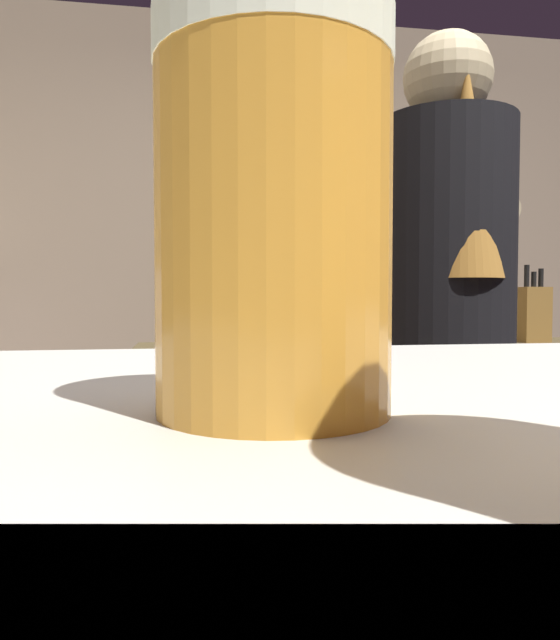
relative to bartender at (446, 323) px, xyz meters
The scene contains 12 objects.
wall_back 2.10m from the bartender, 93.40° to the left, with size 5.20×0.10×2.70m, color gray.
prep_counter 0.75m from the bartender, 63.51° to the left, with size 2.10×0.60×0.90m, color #4C3F25.
back_shelf 1.84m from the bartender, 85.79° to the left, with size 0.96×0.36×1.14m, color #353A3A.
bartender is the anchor object (origin of this frame).
knife_block 0.80m from the bartender, 42.53° to the left, with size 0.10×0.08×0.28m.
mixing_bowl 0.55m from the bartender, 110.82° to the left, with size 0.18×0.18×0.05m, color #CB4D38.
chefs_knife 0.50m from the bartender, 55.45° to the left, with size 0.24×0.03×0.01m, color silver.
pint_glass_near 1.32m from the bartender, 117.71° to the right, with size 0.08×0.08×0.13m.
bottle_olive_oil 1.79m from the bartender, 91.77° to the left, with size 0.07×0.07×0.24m.
bottle_hot_sauce 1.83m from the bartender, 88.08° to the left, with size 0.07×0.07×0.25m.
bottle_soy 1.71m from the bartender, 91.01° to the left, with size 0.05×0.05×0.21m.
bottle_vinegar 1.77m from the bartender, 95.36° to the left, with size 0.07×0.07×0.24m.
Camera 1 is at (-0.52, -1.22, 1.07)m, focal length 32.12 mm.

